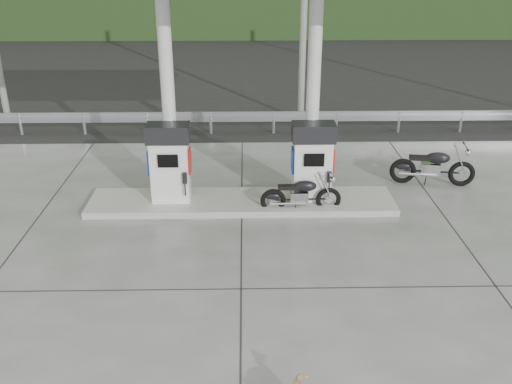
{
  "coord_description": "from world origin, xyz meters",
  "views": [
    {
      "loc": [
        0.09,
        -9.47,
        5.57
      ],
      "look_at": [
        0.3,
        1.0,
        1.0
      ],
      "focal_mm": 40.0,
      "sensor_mm": 36.0,
      "label": 1
    }
  ],
  "objects_px": {
    "motorcycle_left": "(301,195)",
    "motorcycle_right": "(433,167)",
    "gas_pump_left": "(170,163)",
    "gas_pump_right": "(312,162)"
  },
  "relations": [
    {
      "from": "gas_pump_right",
      "to": "motorcycle_left",
      "type": "distance_m",
      "value": 0.79
    },
    {
      "from": "gas_pump_left",
      "to": "gas_pump_right",
      "type": "bearing_deg",
      "value": 0.0
    },
    {
      "from": "motorcycle_left",
      "to": "motorcycle_right",
      "type": "xyz_separation_m",
      "value": [
        3.42,
        1.53,
        0.06
      ]
    },
    {
      "from": "motorcycle_left",
      "to": "gas_pump_left",
      "type": "bearing_deg",
      "value": 170.97
    },
    {
      "from": "motorcycle_left",
      "to": "motorcycle_right",
      "type": "distance_m",
      "value": 3.75
    },
    {
      "from": "gas_pump_right",
      "to": "motorcycle_right",
      "type": "distance_m",
      "value": 3.41
    },
    {
      "from": "gas_pump_left",
      "to": "gas_pump_right",
      "type": "relative_size",
      "value": 1.0
    },
    {
      "from": "gas_pump_left",
      "to": "motorcycle_left",
      "type": "xyz_separation_m",
      "value": [
        2.93,
        -0.36,
        -0.65
      ]
    },
    {
      "from": "gas_pump_left",
      "to": "motorcycle_left",
      "type": "distance_m",
      "value": 3.02
    },
    {
      "from": "gas_pump_left",
      "to": "motorcycle_right",
      "type": "distance_m",
      "value": 6.48
    }
  ]
}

